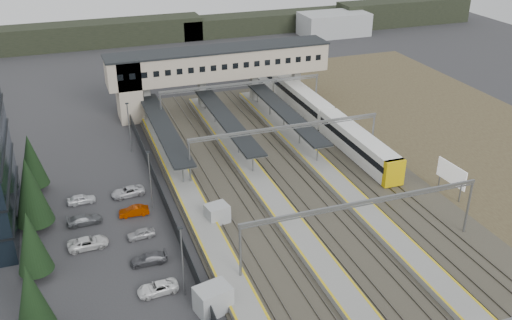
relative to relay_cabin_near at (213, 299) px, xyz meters
name	(u,v)px	position (x,y,z in m)	size (l,w,h in m)	color
ground	(236,238)	(5.89, 11.32, -1.39)	(220.00, 220.00, 0.00)	#2B2B2D
conifer_row	(31,260)	(-16.11, 7.46, 3.44)	(4.42, 49.82, 9.50)	black
car_park	(128,291)	(-7.52, 5.06, -0.79)	(10.60, 44.62, 1.27)	silver
lampposts	(164,213)	(-2.11, 12.57, 2.94)	(0.50, 53.25, 8.07)	slate
fence	(172,219)	(-0.61, 16.32, -0.39)	(0.08, 90.00, 2.00)	#26282B
relay_cabin_near	(213,299)	(0.00, 0.00, 0.00)	(3.83, 3.17, 2.79)	#A0A4A5
relay_cabin_far	(217,214)	(4.78, 15.27, -0.16)	(3.04, 2.69, 2.46)	#A0A4A5
rail_corridor	(293,202)	(15.22, 16.32, -1.11)	(34.00, 90.00, 0.92)	#3B382E
canopies	(226,119)	(12.89, 38.32, 2.53)	(23.10, 30.00, 3.28)	black
footbridge	(205,68)	(13.59, 53.32, 6.54)	(40.40, 6.40, 11.20)	tan
gantries	(320,166)	(17.89, 14.32, 4.60)	(28.40, 62.28, 7.17)	slate
train	(302,100)	(29.89, 46.73, 0.76)	(3.01, 62.83, 3.78)	white
billboard	(451,175)	(35.95, 11.74, 1.57)	(0.51, 5.40, 4.48)	slate
treeline_far	(216,27)	(29.69, 103.60, 1.55)	(170.00, 19.00, 7.00)	black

